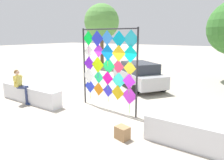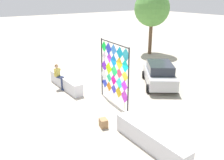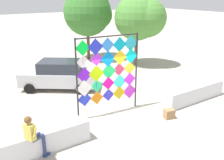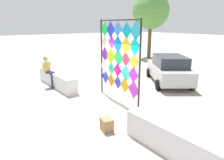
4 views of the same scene
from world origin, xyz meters
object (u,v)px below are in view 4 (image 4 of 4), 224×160
Objects in this scene: kite_display_rack at (118,56)px; parked_car at (169,69)px; cardboard_box_large at (107,125)px; tree_far_right at (150,11)px; seated_vendor at (48,69)px.

kite_display_rack is 4.36m from parked_car.
parked_car is 10.24× the size of cardboard_box_large.
kite_display_rack is at bearing 133.88° from cardboard_box_large.
cardboard_box_large is 15.79m from tree_far_right.
seated_vendor is at bearing 177.10° from cardboard_box_large.
seated_vendor is 5.74m from cardboard_box_large.
seated_vendor reaches higher than cardboard_box_large.
cardboard_box_large is at bearing -51.26° from tree_far_right.
kite_display_rack is 12.81m from tree_far_right.
cardboard_box_large is at bearing -46.12° from kite_display_rack.
tree_far_right is at bearing 140.79° from parked_car.
kite_display_rack is 8.28× the size of cardboard_box_large.
seated_vendor is 12.68m from tree_far_right.
tree_far_right reaches higher than seated_vendor.
seated_vendor is (-3.84, -1.62, -1.04)m from kite_display_rack.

